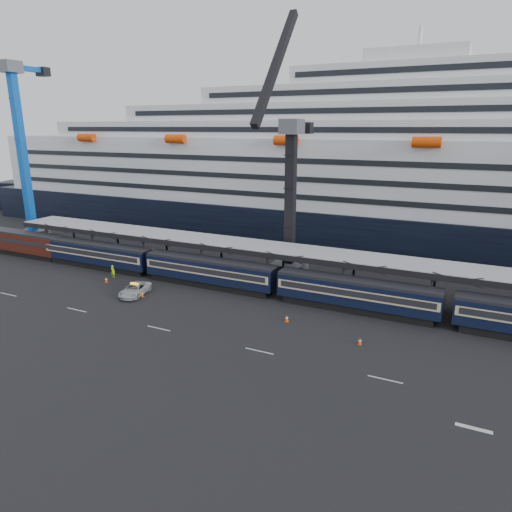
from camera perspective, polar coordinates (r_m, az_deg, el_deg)
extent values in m
plane|color=black|center=(45.52, 19.29, -12.57)|extent=(260.00, 260.00, 0.00)
cube|color=beige|center=(67.52, -28.55, -4.25)|extent=(3.00, 0.15, 0.02)
cube|color=beige|center=(58.59, -21.50, -6.28)|extent=(3.00, 0.15, 0.02)
cube|color=beige|center=(50.93, -12.06, -8.84)|extent=(3.00, 0.15, 0.02)
cube|color=beige|center=(45.21, 0.41, -11.79)|extent=(3.00, 0.15, 0.02)
cube|color=beige|center=(42.20, 15.84, -14.62)|extent=(3.00, 0.15, 0.02)
cube|color=beige|center=(38.56, 25.57, -18.86)|extent=(2.50, 0.40, 0.02)
cube|color=black|center=(74.47, -19.09, -1.04)|extent=(17.48, 2.40, 0.90)
cube|color=black|center=(73.99, -19.22, 0.29)|extent=(19.00, 2.80, 2.70)
cube|color=#C6B28C|center=(73.91, -19.24, 0.52)|extent=(18.62, 2.92, 1.05)
cube|color=black|center=(73.90, -19.24, 0.55)|extent=(17.86, 2.98, 0.70)
cube|color=black|center=(73.62, -19.32, 1.42)|extent=(19.00, 2.50, 0.35)
cube|color=black|center=(62.51, -5.79, -3.40)|extent=(17.48, 2.40, 0.90)
cube|color=black|center=(61.94, -5.84, -1.83)|extent=(19.00, 2.80, 2.70)
cube|color=#C6B28C|center=(61.85, -5.85, -1.56)|extent=(18.62, 2.92, 1.05)
cube|color=black|center=(61.84, -5.85, -1.52)|extent=(17.86, 2.98, 0.70)
cube|color=black|center=(61.50, -5.88, -0.50)|extent=(19.00, 2.50, 0.35)
cube|color=black|center=(55.40, 12.33, -6.28)|extent=(17.48, 2.40, 0.90)
cube|color=black|center=(54.76, 12.44, -4.54)|extent=(19.00, 2.80, 2.70)
cube|color=#C6B28C|center=(54.66, 12.46, -4.24)|extent=(18.62, 2.92, 1.05)
cube|color=black|center=(54.64, 12.46, -4.19)|extent=(17.86, 2.98, 0.70)
cube|color=black|center=(54.27, 12.53, -3.05)|extent=(19.00, 2.50, 0.35)
cube|color=black|center=(86.20, -26.75, 0.35)|extent=(14.00, 2.50, 0.90)
cube|color=#34100B|center=(85.78, -26.90, 1.54)|extent=(15.00, 2.90, 2.90)
cube|color=black|center=(85.45, -27.03, 2.58)|extent=(15.00, 2.60, 0.30)
cube|color=black|center=(85.70, -26.93, 1.80)|extent=(15.10, 3.00, 0.60)
cube|color=#95979C|center=(56.55, 21.48, -1.27)|extent=(130.00, 6.00, 0.25)
cube|color=black|center=(53.76, 21.18, -2.43)|extent=(130.00, 0.25, 0.70)
cube|color=black|center=(59.51, 21.69, -0.77)|extent=(130.00, 0.25, 0.70)
cube|color=black|center=(83.34, -24.59, 1.73)|extent=(0.25, 0.25, 5.40)
cube|color=black|center=(86.92, -21.81, 2.57)|extent=(0.25, 0.25, 5.40)
cube|color=black|center=(76.08, -19.70, 1.01)|extent=(0.25, 0.25, 5.40)
cube|color=black|center=(79.97, -16.90, 1.95)|extent=(0.25, 0.25, 5.40)
cube|color=black|center=(69.49, -13.83, 0.14)|extent=(0.25, 0.25, 5.40)
cube|color=black|center=(73.73, -11.11, 1.20)|extent=(0.25, 0.25, 5.40)
cube|color=black|center=(63.80, -6.83, -0.91)|extent=(0.25, 0.25, 5.40)
cube|color=black|center=(68.39, -4.34, 0.31)|extent=(0.25, 0.25, 5.40)
cube|color=black|center=(59.25, 1.39, -2.12)|extent=(0.25, 0.25, 5.40)
cube|color=black|center=(64.18, 3.44, -0.72)|extent=(0.25, 0.25, 5.40)
cube|color=black|center=(56.14, 10.76, -3.44)|extent=(0.25, 0.25, 5.40)
cube|color=black|center=(61.32, 12.13, -1.85)|extent=(0.25, 0.25, 5.40)
cube|color=black|center=(54.71, 20.95, -4.76)|extent=(0.25, 0.25, 5.40)
cube|color=black|center=(60.01, 21.44, -3.02)|extent=(0.25, 0.25, 5.40)
cube|color=black|center=(88.08, 23.07, 3.14)|extent=(200.00, 28.00, 7.00)
cube|color=black|center=(140.06, -26.13, 7.09)|extent=(16.17, 18.35, 7.00)
cube|color=silver|center=(86.70, 23.76, 9.26)|extent=(190.00, 26.88, 12.00)
cube|color=silver|center=(86.33, 24.32, 14.20)|extent=(160.00, 24.64, 3.00)
cube|color=black|center=(73.97, 23.98, 14.18)|extent=(153.60, 0.12, 0.90)
cube|color=silver|center=(86.36, 24.56, 16.17)|extent=(124.00, 21.84, 3.00)
cube|color=black|center=(75.41, 24.29, 16.45)|extent=(119.04, 0.12, 0.90)
cube|color=silver|center=(86.50, 24.79, 18.15)|extent=(90.00, 19.04, 3.00)
cube|color=black|center=(76.96, 24.59, 18.63)|extent=(86.40, 0.12, 0.90)
cube|color=silver|center=(86.74, 25.03, 20.11)|extent=(56.00, 16.24, 3.00)
cube|color=black|center=(78.62, 24.89, 20.71)|extent=(53.76, 0.12, 0.90)
cube|color=silver|center=(87.66, 19.62, 22.24)|extent=(16.00, 12.00, 2.50)
cylinder|color=#ED4107|center=(102.68, -20.39, 13.69)|extent=(4.00, 1.60, 1.60)
cylinder|color=#ED4107|center=(88.42, -10.01, 14.22)|extent=(4.00, 1.60, 1.60)
cylinder|color=#ED4107|center=(77.85, 3.77, 14.22)|extent=(4.00, 1.60, 1.60)
cylinder|color=#ED4107|center=(72.60, 20.55, 13.17)|extent=(4.00, 1.60, 1.60)
cube|color=#46494D|center=(97.02, -26.05, 2.35)|extent=(4.50, 4.50, 2.00)
cube|color=blue|center=(95.07, -27.16, 11.16)|extent=(1.30, 1.30, 28.00)
cube|color=#46494D|center=(95.46, -28.36, 20.12)|extent=(2.60, 3.20, 2.00)
cube|color=blue|center=(97.55, -26.69, 20.19)|extent=(0.90, 6.72, 0.90)
cube|color=black|center=(99.68, -25.08, 20.13)|extent=(2.20, 1.60, 1.60)
cube|color=#46494D|center=(66.63, 4.13, -1.63)|extent=(4.50, 4.50, 2.00)
cube|color=black|center=(64.34, 4.31, 6.89)|extent=(1.30, 1.30, 18.00)
cube|color=#46494D|center=(63.56, 4.50, 15.83)|extent=(2.60, 3.20, 2.00)
cube|color=black|center=(58.61, 2.44, 22.62)|extent=(0.90, 12.26, 14.37)
cube|color=black|center=(65.92, 5.32, 15.81)|extent=(0.90, 5.04, 0.90)
cube|color=black|center=(68.29, 6.08, 15.62)|extent=(2.20, 1.60, 1.60)
imported|color=#AAADB1|center=(60.98, -14.91, -4.08)|extent=(3.52, 5.75, 1.49)
imported|color=#A9E60C|center=(68.86, -17.47, -1.83)|extent=(0.68, 0.45, 1.84)
cube|color=#ED4107|center=(67.20, -18.19, -3.14)|extent=(0.42, 0.42, 0.04)
cone|color=#ED4107|center=(67.07, -18.22, -2.80)|extent=(0.35, 0.35, 0.79)
cylinder|color=white|center=(67.07, -18.22, -2.80)|extent=(0.30, 0.30, 0.13)
cube|color=#ED4107|center=(60.34, -14.02, -4.96)|extent=(0.42, 0.42, 0.04)
cone|color=#ED4107|center=(60.20, -14.04, -4.59)|extent=(0.35, 0.35, 0.79)
cylinder|color=white|center=(60.20, -14.04, -4.59)|extent=(0.30, 0.30, 0.13)
cube|color=#ED4107|center=(51.60, 3.87, -8.15)|extent=(0.42, 0.42, 0.04)
cone|color=#ED4107|center=(51.43, 3.87, -7.73)|extent=(0.35, 0.35, 0.79)
cylinder|color=white|center=(51.43, 3.87, -7.73)|extent=(0.30, 0.30, 0.13)
cube|color=#ED4107|center=(47.60, 12.83, -10.71)|extent=(0.38, 0.38, 0.04)
cone|color=#ED4107|center=(47.43, 12.86, -10.29)|extent=(0.32, 0.32, 0.72)
cylinder|color=white|center=(47.43, 12.86, -10.29)|extent=(0.27, 0.27, 0.12)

